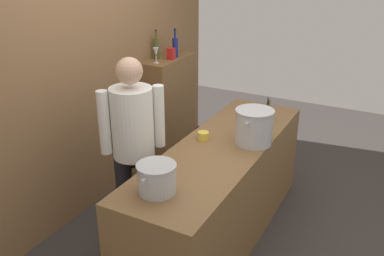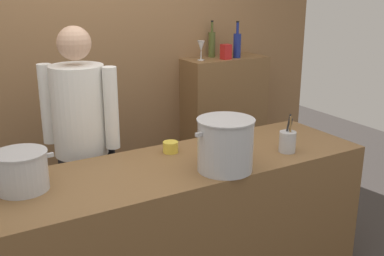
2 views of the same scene
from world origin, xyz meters
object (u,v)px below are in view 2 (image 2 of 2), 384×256
at_px(chef, 81,135).
at_px(stockpot_large, 225,145).
at_px(utensil_crock, 288,141).
at_px(wine_bottle_olive, 212,44).
at_px(butter_jar, 171,147).
at_px(spice_tin_red, 226,52).
at_px(stockpot_small, 22,171).
at_px(wine_bottle_cobalt, 237,45).
at_px(wine_glass_tall, 201,47).

xyz_separation_m(chef, stockpot_large, (0.56, -0.82, 0.08)).
bearing_deg(utensil_crock, wine_bottle_olive, 75.87).
distance_m(chef, stockpot_large, 1.00).
height_order(butter_jar, wine_bottle_olive, wine_bottle_olive).
height_order(stockpot_large, spice_tin_red, spice_tin_red).
bearing_deg(butter_jar, chef, 135.67).
bearing_deg(stockpot_small, wine_bottle_cobalt, 27.03).
relative_size(stockpot_large, butter_jar, 3.99).
bearing_deg(spice_tin_red, utensil_crock, -107.49).
xyz_separation_m(utensil_crock, spice_tin_red, (0.40, 1.28, 0.37)).
bearing_deg(wine_bottle_cobalt, stockpot_small, -152.97).
bearing_deg(wine_bottle_olive, spice_tin_red, -76.44).
bearing_deg(chef, wine_bottle_cobalt, -118.06).
relative_size(utensil_crock, wine_bottle_olive, 0.75).
distance_m(stockpot_large, wine_bottle_olive, 1.76).
relative_size(butter_jar, spice_tin_red, 0.74).
bearing_deg(utensil_crock, wine_bottle_cobalt, 67.64).
xyz_separation_m(stockpot_large, wine_bottle_olive, (0.86, 1.49, 0.34)).
bearing_deg(butter_jar, stockpot_large, -71.85).
bearing_deg(wine_glass_tall, chef, -155.59).
relative_size(chef, stockpot_large, 4.35).
bearing_deg(stockpot_small, spice_tin_red, 28.07).
bearing_deg(wine_bottle_olive, stockpot_large, -120.01).
relative_size(stockpot_large, spice_tin_red, 2.96).
bearing_deg(butter_jar, utensil_crock, -29.40).
xyz_separation_m(stockpot_small, wine_bottle_olive, (1.90, 1.20, 0.39)).
height_order(wine_bottle_cobalt, wine_glass_tall, wine_bottle_cobalt).
height_order(stockpot_small, butter_jar, stockpot_small).
height_order(chef, spice_tin_red, chef).
xyz_separation_m(stockpot_large, stockpot_small, (-1.03, 0.30, -0.05)).
distance_m(chef, stockpot_small, 0.71).
distance_m(wine_bottle_cobalt, spice_tin_red, 0.14).
bearing_deg(spice_tin_red, wine_glass_tall, 163.74).
distance_m(butter_jar, wine_glass_tall, 1.36).
xyz_separation_m(stockpot_small, wine_bottle_cobalt, (2.07, 1.06, 0.38)).
bearing_deg(utensil_crock, chef, 143.82).
height_order(chef, stockpot_small, chef).
bearing_deg(stockpot_large, wine_bottle_cobalt, 52.56).
relative_size(utensil_crock, butter_jar, 2.49).
xyz_separation_m(chef, wine_bottle_olive, (1.43, 0.67, 0.42)).
height_order(stockpot_small, wine_bottle_olive, wine_bottle_olive).
bearing_deg(utensil_crock, wine_glass_tall, 81.93).
bearing_deg(utensil_crock, butter_jar, 150.60).
height_order(utensil_crock, wine_glass_tall, wine_glass_tall).
distance_m(wine_bottle_olive, wine_glass_tall, 0.20).
bearing_deg(wine_bottle_cobalt, wine_bottle_olive, 140.67).
bearing_deg(butter_jar, wine_glass_tall, 50.29).
relative_size(utensil_crock, spice_tin_red, 1.85).
bearing_deg(wine_bottle_cobalt, spice_tin_red, -170.21).
bearing_deg(wine_bottle_olive, chef, -154.82).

